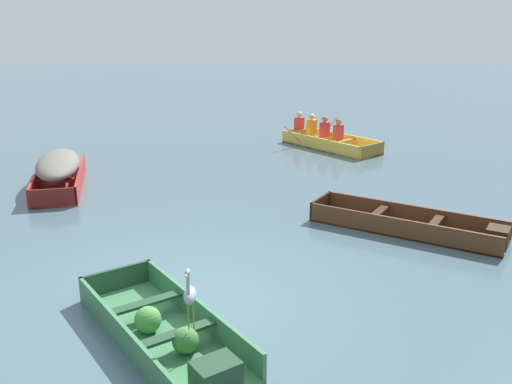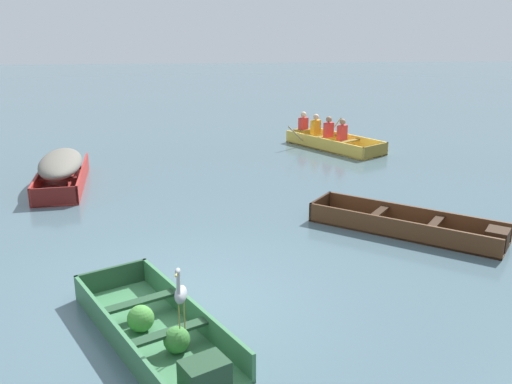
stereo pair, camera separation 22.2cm
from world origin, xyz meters
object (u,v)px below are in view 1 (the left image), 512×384
heron_on_dinghy (190,294)px  skiff_dark_varnish_mid_moored (414,226)px  skiff_red_near_moored (58,168)px  dinghy_green_foreground (166,332)px  rowboat_yellow_with_crew (325,139)px

heron_on_dinghy → skiff_dark_varnish_mid_moored: bearing=41.9°
skiff_red_near_moored → heron_on_dinghy: size_ratio=3.77×
skiff_red_near_moored → skiff_dark_varnish_mid_moored: skiff_red_near_moored is taller
skiff_dark_varnish_mid_moored → heron_on_dinghy: (-4.08, -3.67, 0.72)m
skiff_dark_varnish_mid_moored → heron_on_dinghy: heron_on_dinghy is taller
dinghy_green_foreground → rowboat_yellow_with_crew: bearing=67.7°
dinghy_green_foreground → rowboat_yellow_with_crew: (4.29, 10.45, 0.10)m
skiff_dark_varnish_mid_moored → heron_on_dinghy: bearing=-138.1°
dinghy_green_foreground → skiff_red_near_moored: skiff_red_near_moored is taller
heron_on_dinghy → skiff_red_near_moored: bearing=113.0°
skiff_red_near_moored → skiff_dark_varnish_mid_moored: bearing=-26.9°
dinghy_green_foreground → rowboat_yellow_with_crew: 11.30m
dinghy_green_foreground → rowboat_yellow_with_crew: rowboat_yellow_with_crew is taller
skiff_red_near_moored → rowboat_yellow_with_crew: size_ratio=0.99×
dinghy_green_foreground → skiff_dark_varnish_mid_moored: size_ratio=0.93×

